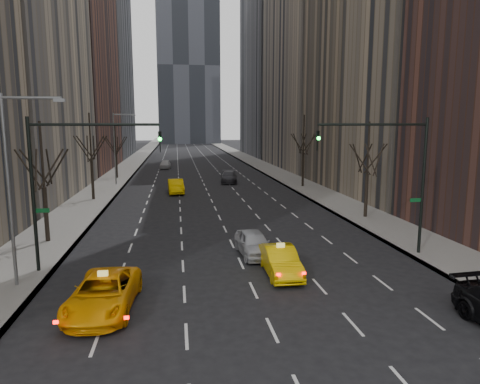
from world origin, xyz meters
name	(u,v)px	position (x,y,z in m)	size (l,w,h in m)	color
sidewalk_left	(129,166)	(-12.25, 70.00, 0.07)	(4.50, 320.00, 0.15)	slate
sidewalk_right	(259,164)	(12.25, 70.00, 0.07)	(4.50, 320.00, 0.15)	slate
bld_left_far	(63,37)	(-21.50, 66.00, 22.00)	(14.00, 28.00, 44.00)	brown
bld_left_deep	(94,26)	(-21.50, 96.00, 30.00)	(14.00, 30.00, 60.00)	slate
bld_right_far	(319,24)	(21.50, 64.00, 25.00)	(14.00, 28.00, 50.00)	tan
bld_right_deep	(278,36)	(21.50, 95.00, 29.00)	(14.00, 30.00, 58.00)	slate
tree_lw_b	(44,187)	(-12.00, 18.00, 3.72)	(3.36, 3.50, 7.82)	black
tree_lw_c	(92,161)	(-12.00, 34.00, 4.04)	(3.36, 3.50, 8.74)	black
tree_lw_d	(116,154)	(-12.00, 52.00, 3.56)	(3.36, 3.50, 7.36)	black
tree_rw_b	(367,174)	(12.00, 22.00, 3.72)	(3.36, 3.50, 7.82)	black
tree_rw_c	(303,155)	(12.00, 40.00, 4.04)	(3.36, 3.50, 8.74)	black
traffic_mast_left	(66,169)	(-9.11, 12.00, 5.49)	(6.69, 0.39, 8.00)	black
traffic_mast_right	(397,164)	(9.11, 12.00, 5.49)	(6.69, 0.39, 8.00)	black
streetlight_near	(16,171)	(-10.84, 10.00, 5.62)	(2.83, 0.22, 9.00)	slate
streetlight_far	(117,141)	(-10.84, 45.00, 5.62)	(2.83, 0.22, 9.00)	slate
taxi_suv	(103,293)	(-6.63, 6.75, 0.76)	(2.51, 5.44, 1.51)	#FFA605
taxi_sedan	(280,261)	(1.77, 9.91, 0.73)	(1.55, 4.44, 1.46)	#E4B704
silver_sedan_ahead	(254,243)	(0.98, 13.41, 0.74)	(1.75, 4.35, 1.48)	#AAACB3
far_taxi	(176,186)	(-3.62, 37.50, 0.79)	(1.68, 4.82, 1.59)	#F9C105
far_suv_grey	(229,177)	(3.41, 45.46, 0.75)	(2.11, 5.19, 1.51)	#2F2F34
far_car_white	(165,164)	(-5.48, 65.29, 0.75)	(1.78, 4.42, 1.51)	silver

